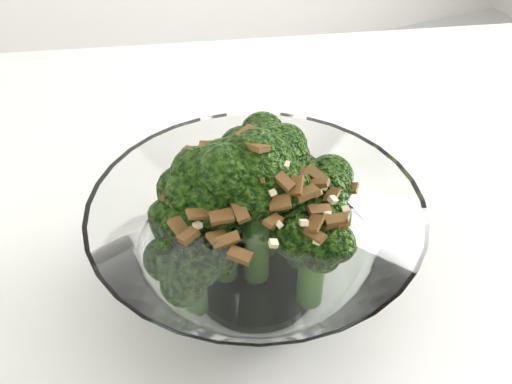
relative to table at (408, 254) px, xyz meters
name	(u,v)px	position (x,y,z in m)	size (l,w,h in m)	color
table	(408,254)	(0.00, 0.00, 0.00)	(1.37, 1.10, 0.75)	white
broccoli_dish	(255,235)	(-0.19, -0.03, 0.13)	(0.25, 0.25, 0.16)	white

